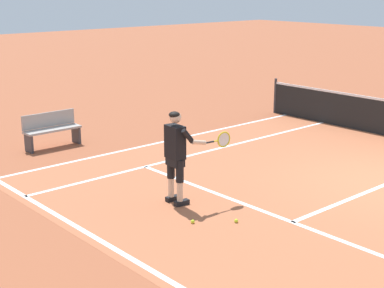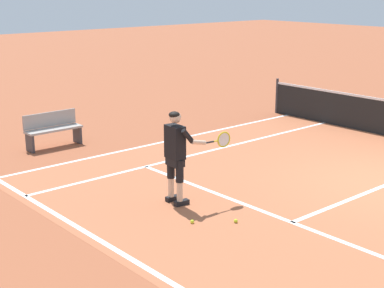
% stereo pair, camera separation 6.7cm
% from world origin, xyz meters
% --- Properties ---
extents(court_inner_surface, '(10.98, 9.62, 0.00)m').
position_xyz_m(court_inner_surface, '(0.00, -1.33, 0.00)').
color(court_inner_surface, '#B2603D').
rests_on(court_inner_surface, ground).
extents(line_baseline, '(10.98, 0.10, 0.01)m').
position_xyz_m(line_baseline, '(0.00, -5.95, 0.00)').
color(line_baseline, white).
rests_on(line_baseline, ground).
extents(line_service, '(8.23, 0.10, 0.01)m').
position_xyz_m(line_service, '(0.00, -3.12, 0.00)').
color(line_service, white).
rests_on(line_service, ground).
extents(line_singles_left, '(0.10, 9.22, 0.01)m').
position_xyz_m(line_singles_left, '(-4.12, -1.33, 0.00)').
color(line_singles_left, white).
rests_on(line_singles_left, ground).
extents(line_doubles_left, '(0.10, 9.22, 0.01)m').
position_xyz_m(line_doubles_left, '(-5.49, -1.33, 0.00)').
color(line_doubles_left, white).
rests_on(line_doubles_left, ground).
extents(tennis_player, '(0.70, 1.10, 1.71)m').
position_xyz_m(tennis_player, '(-1.97, -4.01, 0.99)').
color(tennis_player, black).
rests_on(tennis_player, ground).
extents(tennis_ball_near_feet, '(0.07, 0.07, 0.07)m').
position_xyz_m(tennis_ball_near_feet, '(-0.62, -3.84, 0.03)').
color(tennis_ball_near_feet, '#CCE02D').
rests_on(tennis_ball_near_feet, ground).
extents(tennis_ball_by_baseline, '(0.07, 0.07, 0.07)m').
position_xyz_m(tennis_ball_by_baseline, '(-1.07, -4.41, 0.03)').
color(tennis_ball_by_baseline, '#CCE02D').
rests_on(tennis_ball_by_baseline, ground).
extents(courtside_bench, '(0.40, 1.40, 0.85)m').
position_xyz_m(courtside_bench, '(-6.92, -3.86, 0.45)').
color(courtside_bench, '#9E9993').
rests_on(courtside_bench, ground).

